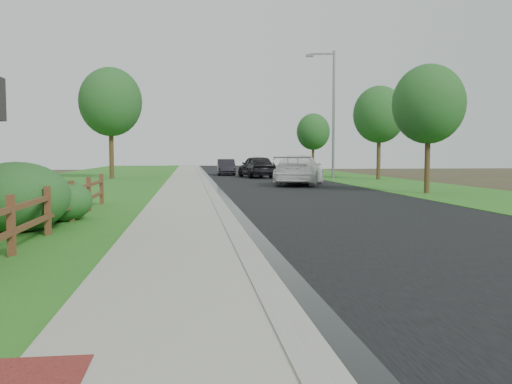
{
  "coord_description": "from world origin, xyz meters",
  "views": [
    {
      "loc": [
        -0.6,
        -4.35,
        1.78
      ],
      "look_at": [
        0.62,
        5.51,
        1.08
      ],
      "focal_mm": 38.0,
      "sensor_mm": 36.0,
      "label": 1
    }
  ],
  "objects": [
    {
      "name": "ground",
      "position": [
        0.0,
        0.0,
        0.0
      ],
      "size": [
        120.0,
        120.0,
        0.0
      ],
      "primitive_type": "plane",
      "color": "#382F1E"
    },
    {
      "name": "road",
      "position": [
        4.6,
        35.0,
        0.01
      ],
      "size": [
        8.0,
        90.0,
        0.02
      ],
      "primitive_type": "cube",
      "color": "black",
      "rests_on": "ground"
    },
    {
      "name": "curb",
      "position": [
        0.4,
        35.0,
        0.06
      ],
      "size": [
        0.4,
        90.0,
        0.12
      ],
      "primitive_type": "cube",
      "color": "gray",
      "rests_on": "ground"
    },
    {
      "name": "wet_gutter",
      "position": [
        0.75,
        35.0,
        0.02
      ],
      "size": [
        0.5,
        90.0,
        0.0
      ],
      "primitive_type": "cube",
      "color": "black",
      "rests_on": "road"
    },
    {
      "name": "sidewalk",
      "position": [
        -0.9,
        35.0,
        0.05
      ],
      "size": [
        2.2,
        90.0,
        0.1
      ],
      "primitive_type": "cube",
      "color": "#A4A18F",
      "rests_on": "ground"
    },
    {
      "name": "grass_strip",
      "position": [
        -2.8,
        35.0,
        0.03
      ],
      "size": [
        1.6,
        90.0,
        0.06
      ],
      "primitive_type": "cube",
      "color": "#2A5E1B",
      "rests_on": "ground"
    },
    {
      "name": "lawn_near",
      "position": [
        -8.0,
        35.0,
        0.02
      ],
      "size": [
        9.0,
        90.0,
        0.04
      ],
      "primitive_type": "cube",
      "color": "#2A5E1B",
      "rests_on": "ground"
    },
    {
      "name": "verge_far",
      "position": [
        11.5,
        35.0,
        0.02
      ],
      "size": [
        6.0,
        90.0,
        0.04
      ],
      "primitive_type": "cube",
      "color": "#2A5E1B",
      "rests_on": "ground"
    },
    {
      "name": "ranch_fence",
      "position": [
        -3.6,
        6.4,
        0.62
      ],
      "size": [
        0.12,
        16.92,
        1.1
      ],
      "color": "#502B1A",
      "rests_on": "ground"
    },
    {
      "name": "white_suv",
      "position": [
        5.68,
        26.1,
        0.87
      ],
      "size": [
        4.17,
        6.3,
        1.7
      ],
      "primitive_type": "imported",
      "rotation": [
        0.0,
        0.0,
        2.81
      ],
      "color": "silver",
      "rests_on": "road"
    },
    {
      "name": "dark_car_mid",
      "position": [
        4.47,
        36.27,
        0.85
      ],
      "size": [
        2.63,
        5.11,
        1.66
      ],
      "primitive_type": "imported",
      "rotation": [
        0.0,
        0.0,
        3.28
      ],
      "color": "black",
      "rests_on": "road"
    },
    {
      "name": "dark_car_far",
      "position": [
        2.51,
        41.32,
        0.69
      ],
      "size": [
        1.52,
        4.12,
        1.35
      ],
      "primitive_type": "imported",
      "rotation": [
        0.0,
        0.0,
        -0.02
      ],
      "color": "black",
      "rests_on": "road"
    },
    {
      "name": "streetlight",
      "position": [
        9.19,
        32.42,
        5.02
      ],
      "size": [
        2.03,
        0.61,
        8.86
      ],
      "color": "gray",
      "rests_on": "ground"
    },
    {
      "name": "shrub_c",
      "position": [
        -3.9,
        10.27,
        0.55
      ],
      "size": [
        1.82,
        1.82,
        1.11
      ],
      "primitive_type": "ellipsoid",
      "rotation": [
        0.0,
        0.0,
        -0.21
      ],
      "color": "#1B4E22",
      "rests_on": "ground"
    },
    {
      "name": "shrub_d",
      "position": [
        -4.48,
        8.46,
        0.8
      ],
      "size": [
        2.37,
        2.37,
        1.61
      ],
      "primitive_type": "ellipsoid",
      "rotation": [
        0.0,
        0.0,
        0.0
      ],
      "color": "#1B4E22",
      "rests_on": "ground"
    },
    {
      "name": "tree_near_right",
      "position": [
        9.96,
        18.69,
        3.98
      ],
      "size": [
        3.2,
        3.2,
        5.75
      ],
      "color": "#382516",
      "rests_on": "ground"
    },
    {
      "name": "tree_mid_left",
      "position": [
        -6.1,
        35.45,
        5.48
      ],
      "size": [
        4.44,
        4.44,
        7.93
      ],
      "color": "#382516",
      "rests_on": "ground"
    },
    {
      "name": "tree_mid_right",
      "position": [
        12.46,
        31.88,
        4.5
      ],
      "size": [
        3.57,
        3.57,
        6.48
      ],
      "color": "#382516",
      "rests_on": "ground"
    },
    {
      "name": "tree_far_right",
      "position": [
        10.2,
        42.15,
        3.73
      ],
      "size": [
        2.89,
        2.89,
        5.33
      ],
      "color": "#382516",
      "rests_on": "ground"
    }
  ]
}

